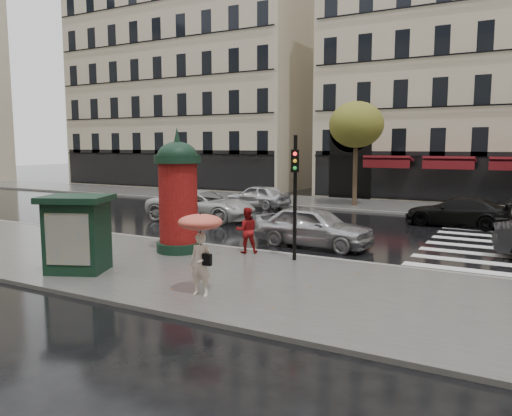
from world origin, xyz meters
The scene contains 18 objects.
ground centered at (0.00, 0.00, 0.00)m, with size 160.00×160.00×0.00m, color black.
near_sidewalk centered at (0.00, -0.50, 0.06)m, with size 90.00×7.00×0.12m, color #474744.
far_sidewalk centered at (0.00, 19.00, 0.06)m, with size 90.00×6.00×0.12m, color #474744.
near_kerb centered at (0.00, 3.00, 0.07)m, with size 90.00×0.25×0.14m, color slate.
far_kerb centered at (0.00, 16.00, 0.07)m, with size 90.00×0.25×0.14m, color slate.
zebra_crossing centered at (6.00, 9.60, 0.01)m, with size 3.60×11.75×0.01m, color silver.
bldg_far_left centered at (-22.00, 30.00, 11.31)m, with size 24.00×14.00×22.90m.
tree_far_left centered at (-2.00, 18.00, 5.17)m, with size 3.40×3.40×6.64m.
woman_umbrella centered at (0.61, -2.54, 1.54)m, with size 1.12×1.12×2.15m.
woman_red centered at (-0.91, 2.40, 0.93)m, with size 0.79×0.61×1.62m, color maroon.
man_burgundy centered at (-3.64, 1.77, 0.99)m, with size 0.85×0.55×1.74m, color #4E0F20.
morris_column centered at (-3.17, 1.45, 2.24)m, with size 1.64×1.64×4.42m.
traffic_light centered at (1.06, 2.13, 2.61)m, with size 0.31×0.41×4.12m.
newsstand centered at (-4.06, -2.31, 1.30)m, with size 2.39×2.24×2.30m.
car_silver centered at (0.51, 5.13, 0.79)m, with size 1.87×4.66×1.59m, color #AFAFB4.
car_white centered at (-7.27, 8.69, 0.80)m, with size 2.65×5.74×1.60m, color #BEBEBE.
car_black centered at (4.74, 13.06, 0.71)m, with size 1.98×4.86×1.41m, color black.
car_far_silver centered at (-7.28, 14.77, 0.73)m, with size 1.72×4.28×1.46m, color silver.
Camera 1 is at (7.78, -12.62, 3.90)m, focal length 35.00 mm.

